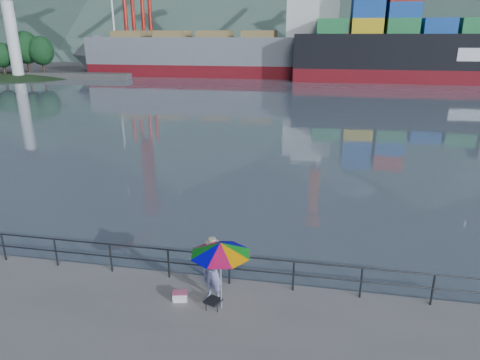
% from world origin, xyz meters
% --- Properties ---
extents(harbor_water, '(500.00, 280.00, 0.00)m').
position_xyz_m(harbor_water, '(0.00, 130.00, 0.00)').
color(harbor_water, slate).
rests_on(harbor_water, ground).
extents(far_dock, '(200.00, 40.00, 0.40)m').
position_xyz_m(far_dock, '(10.00, 93.00, 0.00)').
color(far_dock, '#514F4C').
rests_on(far_dock, ground).
extents(guardrail, '(22.00, 0.06, 1.03)m').
position_xyz_m(guardrail, '(0.00, 1.70, 0.52)').
color(guardrail, '#2D3033').
rests_on(guardrail, ground).
extents(container_stacks, '(58.00, 8.40, 7.80)m').
position_xyz_m(container_stacks, '(35.58, 93.84, 2.56)').
color(container_stacks, '#267F3F').
rests_on(container_stacks, ground).
extents(fisherman, '(0.79, 0.68, 1.84)m').
position_xyz_m(fisherman, '(2.70, 0.83, 0.92)').
color(fisherman, navy).
rests_on(fisherman, ground).
extents(beach_umbrella, '(2.01, 2.01, 2.10)m').
position_xyz_m(beach_umbrella, '(3.04, 0.41, 1.92)').
color(beach_umbrella, white).
rests_on(beach_umbrella, ground).
extents(folding_stool, '(0.55, 0.55, 0.28)m').
position_xyz_m(folding_stool, '(2.81, 0.36, 0.15)').
color(folding_stool, black).
rests_on(folding_stool, ground).
extents(cooler_bag, '(0.48, 0.38, 0.24)m').
position_xyz_m(cooler_bag, '(1.75, 0.56, 0.12)').
color(cooler_bag, silver).
rests_on(cooler_bag, ground).
extents(fishing_rod, '(0.72, 1.77, 1.34)m').
position_xyz_m(fishing_rod, '(2.42, 1.83, 0.00)').
color(fishing_rod, black).
rests_on(fishing_rod, ground).
extents(bulk_carrier, '(52.65, 9.11, 14.50)m').
position_xyz_m(bulk_carrier, '(-11.76, 73.88, 4.11)').
color(bulk_carrier, maroon).
rests_on(bulk_carrier, ground).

